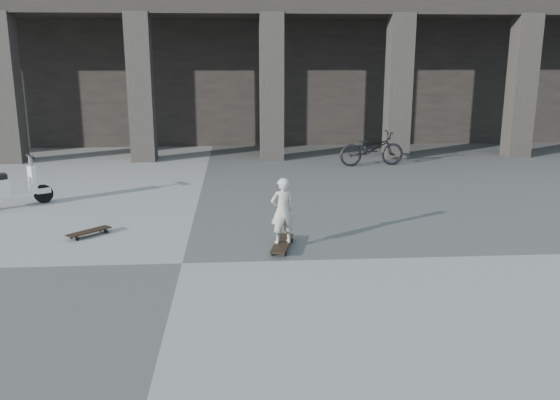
{
  "coord_description": "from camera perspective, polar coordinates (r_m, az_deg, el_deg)",
  "views": [
    {
      "loc": [
        0.84,
        -8.12,
        2.95
      ],
      "look_at": [
        1.49,
        1.06,
        0.65
      ],
      "focal_mm": 38.0,
      "sensor_mm": 36.0,
      "label": 1
    }
  ],
  "objects": [
    {
      "name": "child",
      "position": [
        9.02,
        0.23,
        -1.03
      ],
      "size": [
        0.43,
        0.34,
        1.02
      ],
      "primitive_type": "imported",
      "rotation": [
        0.0,
        0.0,
        3.44
      ],
      "color": "#B9B9A7",
      "rests_on": "longboard"
    },
    {
      "name": "bicycle",
      "position": [
        16.02,
        8.82,
        4.91
      ],
      "size": [
        1.8,
        0.78,
        0.92
      ],
      "primitive_type": "imported",
      "rotation": [
        0.0,
        0.0,
        1.67
      ],
      "color": "black",
      "rests_on": "ground"
    },
    {
      "name": "ground",
      "position": [
        8.68,
        -9.4,
        -6.04
      ],
      "size": [
        90.0,
        90.0,
        0.0
      ],
      "primitive_type": "plane",
      "color": "#4E4E4C",
      "rests_on": "ground"
    },
    {
      "name": "longboard",
      "position": [
        9.17,
        0.22,
        -4.23
      ],
      "size": [
        0.44,
        1.0,
        0.1
      ],
      "rotation": [
        0.0,
        0.0,
        1.34
      ],
      "color": "black",
      "rests_on": "ground"
    },
    {
      "name": "skateboard_spare",
      "position": [
        10.28,
        -17.93,
        -2.95
      ],
      "size": [
        0.67,
        0.68,
        0.09
      ],
      "rotation": [
        0.0,
        0.0,
        0.8
      ],
      "color": "black",
      "rests_on": "ground"
    },
    {
      "name": "colonnade",
      "position": [
        21.91,
        -6.46,
        14.15
      ],
      "size": [
        28.0,
        8.82,
        6.0
      ],
      "color": "black",
      "rests_on": "ground"
    },
    {
      "name": "scooter",
      "position": [
        12.62,
        -25.23,
        0.97
      ],
      "size": [
        1.24,
        0.91,
        0.99
      ],
      "rotation": [
        0.0,
        0.0,
        0.59
      ],
      "color": "black",
      "rests_on": "ground"
    }
  ]
}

